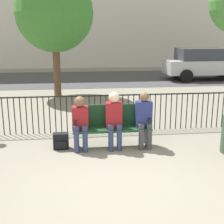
{
  "coord_description": "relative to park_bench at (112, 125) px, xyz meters",
  "views": [
    {
      "loc": [
        -0.73,
        -4.59,
        2.48
      ],
      "look_at": [
        0.0,
        1.82,
        0.8
      ],
      "focal_mm": 50.0,
      "sensor_mm": 36.0,
      "label": 1
    }
  ],
  "objects": [
    {
      "name": "ground_plane",
      "position": [
        0.0,
        -1.9,
        -0.49
      ],
      "size": [
        80.0,
        80.0,
        0.0
      ],
      "primitive_type": "plane",
      "color": "gray"
    },
    {
      "name": "backpack",
      "position": [
        -1.11,
        -0.04,
        -0.32
      ],
      "size": [
        0.33,
        0.22,
        0.35
      ],
      "color": "black",
      "rests_on": "ground"
    },
    {
      "name": "tree_0",
      "position": [
        -1.48,
        5.81,
        2.62
      ],
      "size": [
        2.91,
        2.91,
        4.58
      ],
      "color": "brown",
      "rests_on": "ground"
    },
    {
      "name": "fence_railing",
      "position": [
        -0.02,
        1.06,
        0.07
      ],
      "size": [
        9.01,
        0.03,
        0.95
      ],
      "color": "black",
      "rests_on": "ground"
    },
    {
      "name": "parked_car_0",
      "position": [
        5.87,
        9.18,
        0.35
      ],
      "size": [
        4.2,
        1.94,
        1.62
      ],
      "color": "#B7B7BC",
      "rests_on": "ground"
    },
    {
      "name": "street_surface",
      "position": [
        0.0,
        10.1,
        -0.49
      ],
      "size": [
        24.0,
        6.0,
        0.01
      ],
      "color": "#3D3D3F",
      "rests_on": "ground"
    },
    {
      "name": "seated_person_1",
      "position": [
        0.04,
        -0.13,
        0.21
      ],
      "size": [
        0.34,
        0.39,
        1.24
      ],
      "color": "navy",
      "rests_on": "ground"
    },
    {
      "name": "park_bench",
      "position": [
        0.0,
        0.0,
        0.0
      ],
      "size": [
        1.69,
        0.45,
        0.92
      ],
      "color": "#14381E",
      "rests_on": "ground"
    },
    {
      "name": "seated_person_0",
      "position": [
        -0.68,
        -0.13,
        0.17
      ],
      "size": [
        0.34,
        0.39,
        1.16
      ],
      "color": "navy",
      "rests_on": "ground"
    },
    {
      "name": "seated_person_2",
      "position": [
        0.69,
        -0.13,
        0.19
      ],
      "size": [
        0.34,
        0.39,
        1.22
      ],
      "color": "#3D3D42",
      "rests_on": "ground"
    }
  ]
}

